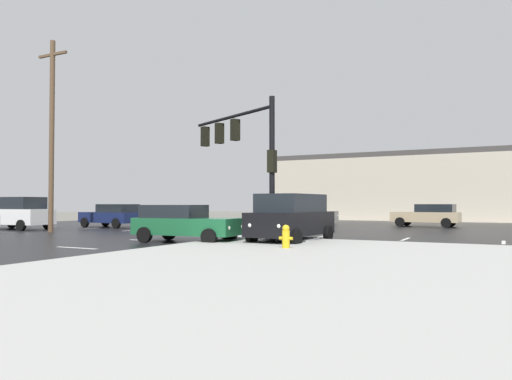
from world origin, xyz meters
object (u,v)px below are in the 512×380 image
traffic_signal_mast (244,145)px  sedan_grey (306,213)px  sedan_green (184,223)px  sedan_navy (113,215)px  fire_hydrant (286,236)px  utility_pole_mid (52,132)px  suv_black (292,217)px  suv_white (16,212)px  sedan_tan (428,215)px

traffic_signal_mast → sedan_grey: traffic_signal_mast is taller
traffic_signal_mast → sedan_green: size_ratio=1.26×
traffic_signal_mast → sedan_navy: 15.63m
traffic_signal_mast → sedan_green: 4.20m
fire_hydrant → sedan_grey: sedan_grey is taller
traffic_signal_mast → utility_pole_mid: size_ratio=0.53×
sedan_grey → utility_pole_mid: utility_pole_mid is taller
fire_hydrant → suv_black: 3.74m
sedan_grey → fire_hydrant: bearing=-74.7°
sedan_green → sedan_grey: same height
suv_white → utility_pole_mid: size_ratio=0.45×
sedan_navy → sedan_grey: same height
traffic_signal_mast → fire_hydrant: size_ratio=7.33×
suv_white → sedan_navy: 5.88m
traffic_signal_mast → sedan_navy: (-13.78, 6.57, -3.33)m
traffic_signal_mast → sedan_tan: bearing=-79.9°
sedan_navy → sedan_green: size_ratio=1.00×
utility_pole_mid → sedan_grey: bearing=62.2°
suv_white → suv_black: 19.47m
traffic_signal_mast → sedan_tan: (5.23, 17.30, -3.33)m
sedan_green → sedan_navy: bearing=141.6°
sedan_navy → sedan_grey: bearing=-127.5°
sedan_grey → suv_black: bearing=-74.8°
sedan_green → utility_pole_mid: 12.07m
sedan_grey → sedan_green: bearing=-88.4°
traffic_signal_mast → sedan_green: traffic_signal_mast is taller
suv_black → sedan_tan: 17.23m
sedan_navy → sedan_grey: 14.68m
suv_white → utility_pole_mid: 6.51m
sedan_tan → sedan_green: same height
sedan_tan → suv_white: bearing=38.8°
sedan_grey → utility_pole_mid: 19.57m
sedan_green → sedan_grey: bearing=92.1°
suv_black → sedan_navy: size_ratio=1.06×
sedan_tan → utility_pole_mid: 24.99m
fire_hydrant → utility_pole_mid: utility_pole_mid is taller
suv_black → sedan_navy: suv_black is taller
sedan_navy → sedan_green: (11.74, -8.10, 0.00)m
fire_hydrant → suv_black: size_ratio=0.16×
suv_white → suv_black: size_ratio=1.00×
suv_white → sedan_navy: suv_white is taller
fire_hydrant → sedan_green: (-5.39, 1.59, 0.32)m
sedan_green → sedan_grey: 19.14m
sedan_grey → utility_pole_mid: size_ratio=0.42×
traffic_signal_mast → suv_white: traffic_signal_mast is taller
traffic_signal_mast → fire_hydrant: (3.35, -3.12, -3.65)m
suv_white → sedan_tan: bearing=-147.9°
sedan_tan → sedan_grey: same height
suv_white → sedan_grey: 20.54m
suv_white → sedan_green: size_ratio=1.06×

